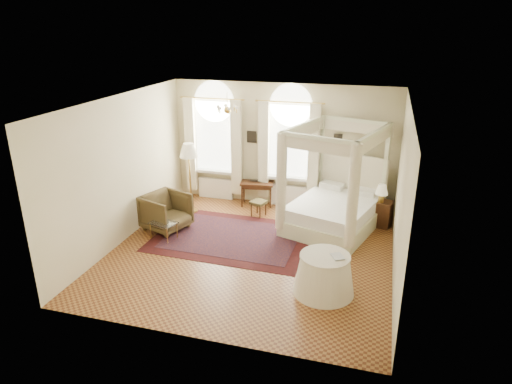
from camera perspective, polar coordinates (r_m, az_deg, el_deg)
ground at (r=10.11m, az=-0.65°, el=-7.59°), size 6.00×6.00×0.00m
room_walls at (r=9.33m, az=-0.70°, el=3.18°), size 6.00×6.00×6.00m
window_left at (r=12.68m, az=-5.24°, el=5.51°), size 1.62×0.27×3.29m
window_right at (r=12.10m, az=4.12°, el=4.80°), size 1.62×0.27×3.29m
chandelier at (r=10.49m, az=-3.61°, el=10.32°), size 0.51×0.45×0.50m
wall_pictures at (r=12.11m, az=3.74°, el=6.80°), size 2.54×0.03×0.39m
canopy_bed at (r=11.15m, az=9.62°, el=-1.81°), size 2.47×2.76×2.53m
nightstand at (r=11.65m, az=15.42°, el=-2.62°), size 0.54×0.51×0.65m
nightstand_lamp at (r=11.37m, az=15.45°, el=0.16°), size 0.31×0.31×0.45m
writing_desk at (r=12.41m, az=0.13°, el=0.81°), size 0.95×0.59×0.67m
laptop at (r=12.48m, az=-0.02°, el=1.45°), size 0.31×0.20×0.02m
stool at (r=11.80m, az=0.33°, el=-1.44°), size 0.45×0.45×0.41m
armchair at (r=11.24m, az=-11.15°, el=-2.44°), size 1.25×1.23×0.89m
coffee_table at (r=10.79m, az=-11.51°, el=-3.95°), size 0.68×0.56×0.40m
floor_lamp at (r=11.79m, az=-8.41°, el=4.73°), size 0.48×0.48×1.86m
oriental_rug at (r=10.78m, az=-2.98°, el=-5.67°), size 3.64×2.65×0.01m
side_table at (r=8.66m, az=8.52°, el=-10.14°), size 1.14×1.14×0.78m
book at (r=8.40m, az=9.51°, el=-8.04°), size 0.30×0.33×0.03m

